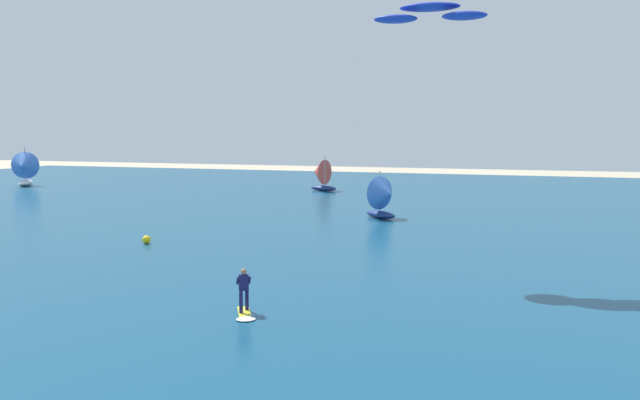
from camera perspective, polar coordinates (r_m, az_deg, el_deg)
The scene contains 7 objects.
ocean at distance 54.64m, azimuth 11.12°, elevation -0.98°, with size 160.00×90.00×0.10m, color navy.
kitesurfer at distance 23.91m, azimuth -6.78°, elevation -8.70°, with size 1.43×1.98×1.67m.
kite at distance 31.76m, azimuth 9.77°, elevation 16.12°, with size 5.37×1.88×0.81m.
sailboat_far_right at distance 48.66m, azimuth 5.79°, elevation 0.25°, with size 3.27×3.06×3.63m.
sailboat_outermost at distance 70.79m, azimuth 0.01°, elevation 2.27°, with size 3.46×3.05×3.89m.
sailboat_mid_right at distance 84.42m, azimuth -24.96°, elevation 2.56°, with size 3.69×4.14×4.62m.
marker_buoy at distance 39.45m, azimuth -15.24°, elevation -3.43°, with size 0.50×0.50×0.50m, color yellow.
Camera 1 is at (6.59, -4.27, 6.88)m, focal length 35.82 mm.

